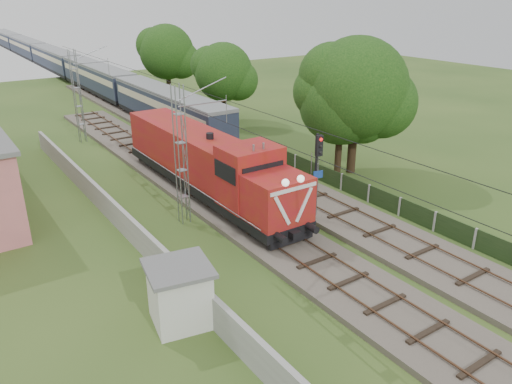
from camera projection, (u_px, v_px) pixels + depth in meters
ground at (373, 304)px, 21.58m from camera, size 140.00×140.00×0.00m
track_main at (277, 238)px, 26.87m from camera, size 4.20×70.00×0.45m
track_side at (230, 159)px, 39.43m from camera, size 4.20×80.00×0.45m
catenary at (182, 156)px, 27.70m from camera, size 3.31×70.00×8.00m
boundary_wall at (126, 225)px, 27.09m from camera, size 0.25×40.00×1.50m
fence at (435, 222)px, 27.82m from camera, size 0.12×32.00×1.20m
locomotive at (207, 163)px, 31.85m from camera, size 3.18×18.14×4.61m
coach_rake at (55, 59)px, 79.47m from camera, size 2.82×105.22×3.25m
signal_post at (317, 163)px, 27.69m from camera, size 0.59×0.46×5.34m
relay_hut at (180, 294)px, 19.95m from camera, size 2.92×2.92×2.59m
tree_a at (343, 103)px, 35.28m from camera, size 6.40×6.10×8.30m
tree_b at (358, 90)px, 34.90m from camera, size 7.56×7.20×9.80m
tree_c at (224, 73)px, 49.72m from camera, size 6.09×5.80×7.89m
tree_d at (167, 52)px, 60.24m from camera, size 6.86×6.54×8.90m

